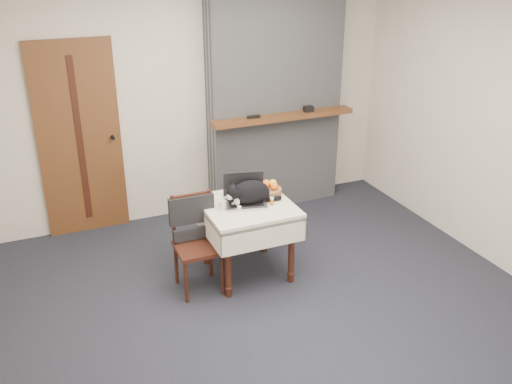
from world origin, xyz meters
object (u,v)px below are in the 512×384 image
(cream_jar, at_px, (223,205))
(fruit_basket, at_px, (268,190))
(chair, at_px, (195,229))
(pill_bottle, at_px, (272,201))
(cat, at_px, (251,193))
(door, at_px, (80,140))
(side_table, at_px, (247,216))
(laptop, at_px, (245,196))

(cream_jar, height_order, fruit_basket, fruit_basket)
(fruit_basket, bearing_deg, cream_jar, -166.80)
(cream_jar, bearing_deg, chair, 176.64)
(cream_jar, height_order, pill_bottle, cream_jar)
(cat, height_order, chair, cat)
(door, height_order, cream_jar, door)
(pill_bottle, relative_size, fruit_basket, 0.30)
(cream_jar, relative_size, fruit_basket, 0.32)
(side_table, height_order, laptop, laptop)
(pill_bottle, bearing_deg, cream_jar, 168.63)
(door, height_order, cat, door)
(door, distance_m, cat, 1.95)
(side_table, height_order, cream_jar, cream_jar)
(fruit_basket, bearing_deg, side_table, -157.79)
(door, bearing_deg, chair, -63.72)
(side_table, height_order, fruit_basket, fruit_basket)
(cat, xyz_separation_m, pill_bottle, (0.16, -0.10, -0.07))
(cat, bearing_deg, chair, 165.95)
(laptop, xyz_separation_m, cat, (0.04, -0.05, 0.04))
(cream_jar, bearing_deg, fruit_basket, 13.20)
(door, relative_size, cream_jar, 25.78)
(fruit_basket, relative_size, chair, 0.28)
(side_table, height_order, chair, chair)
(cat, bearing_deg, laptop, 118.09)
(laptop, xyz_separation_m, fruit_basket, (0.25, 0.06, -0.01))
(laptop, relative_size, cream_jar, 5.44)
(door, height_order, side_table, door)
(door, height_order, pill_bottle, door)
(cat, height_order, fruit_basket, cat)
(side_table, xyz_separation_m, cream_jar, (-0.23, -0.01, 0.15))
(cream_jar, xyz_separation_m, chair, (-0.26, 0.02, -0.19))
(laptop, distance_m, cream_jar, 0.24)
(laptop, bearing_deg, door, 143.81)
(pill_bottle, bearing_deg, fruit_basket, 74.78)
(cream_jar, height_order, chair, chair)
(side_table, distance_m, cat, 0.22)
(side_table, relative_size, laptop, 1.85)
(chair, bearing_deg, cream_jar, -2.44)
(chair, bearing_deg, door, 117.20)
(laptop, distance_m, chair, 0.53)
(cat, distance_m, pill_bottle, 0.20)
(pill_bottle, bearing_deg, chair, 171.60)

